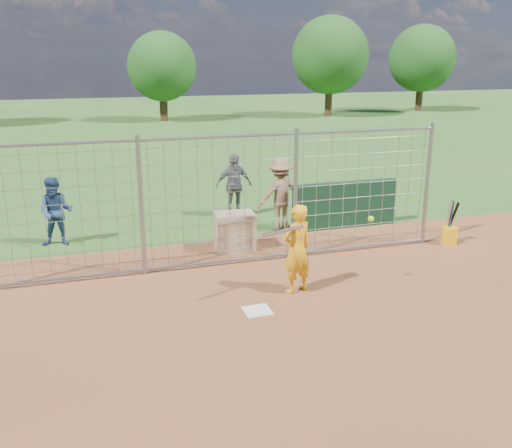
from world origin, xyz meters
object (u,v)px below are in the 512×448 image
object	(u,v)px
batter	(297,249)
bucket_with_bats	(449,233)
bystander_c	(280,194)
equipment_bin	(235,231)
bystander_a	(56,212)
bystander_b	(234,185)

from	to	relation	value
batter	bucket_with_bats	bearing A→B (deg)	179.69
bystander_c	equipment_bin	xyz separation A→B (m)	(-1.43, -1.15, -0.44)
bystander_a	bucket_with_bats	size ratio (longest dim) A/B	1.53
bystander_c	bystander_b	bearing A→B (deg)	-68.82
bystander_b	bystander_c	world-z (taller)	bystander_c
bystander_c	batter	bearing A→B (deg)	66.23
batter	bystander_c	size ratio (longest dim) A/B	0.92
batter	equipment_bin	xyz separation A→B (m)	(-0.41, 2.47, -0.38)
bystander_a	bystander_c	bearing A→B (deg)	9.14
bystander_a	bystander_b	world-z (taller)	bystander_b
bucket_with_bats	bystander_c	bearing A→B (deg)	144.33
bystander_b	batter	bearing A→B (deg)	-99.02
bystander_a	bucket_with_bats	bearing A→B (deg)	-4.85
bystander_b	bystander_a	bearing A→B (deg)	-171.82
bystander_c	equipment_bin	distance (m)	1.89
bystander_a	equipment_bin	size ratio (longest dim) A/B	1.86
batter	bystander_b	bearing A→B (deg)	-112.30
bystander_b	bystander_c	xyz separation A→B (m)	(0.75, -1.33, 0.03)
bystander_b	equipment_bin	xyz separation A→B (m)	(-0.68, -2.48, -0.41)
batter	bystander_a	distance (m)	5.54
bystander_c	bucket_with_bats	bearing A→B (deg)	136.33
batter	bystander_a	world-z (taller)	batter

